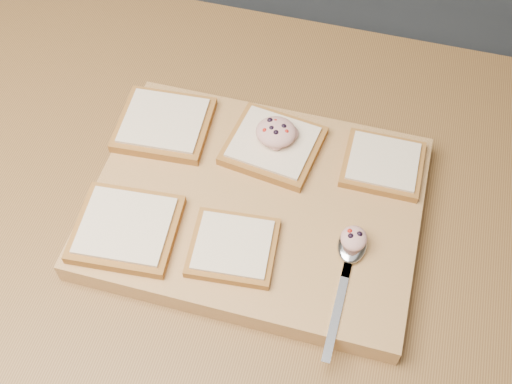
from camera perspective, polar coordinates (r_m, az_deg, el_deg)
island_counter at (r=1.31m, az=0.83°, el=-12.14°), size 2.00×0.80×0.90m
cutting_board at (r=0.89m, az=0.00°, el=-1.26°), size 0.44×0.34×0.04m
bread_far_left at (r=0.95m, az=-8.16°, el=6.03°), size 0.14×0.13×0.02m
bread_far_center at (r=0.92m, az=1.54°, el=4.19°), size 0.14×0.13×0.02m
bread_far_right at (r=0.92m, az=11.22°, el=2.48°), size 0.11×0.10×0.02m
bread_near_left at (r=0.86m, az=-11.47°, el=-3.18°), size 0.14×0.13×0.02m
bread_near_center at (r=0.83m, az=-2.05°, el=-4.90°), size 0.12×0.11×0.02m
tuna_salad_dollop at (r=0.90m, az=1.79°, el=5.37°), size 0.06×0.05×0.03m
spoon at (r=0.83m, az=8.37°, el=-5.47°), size 0.04×0.19×0.01m
spoon_salad at (r=0.82m, az=8.69°, el=-4.08°), size 0.03×0.04×0.02m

